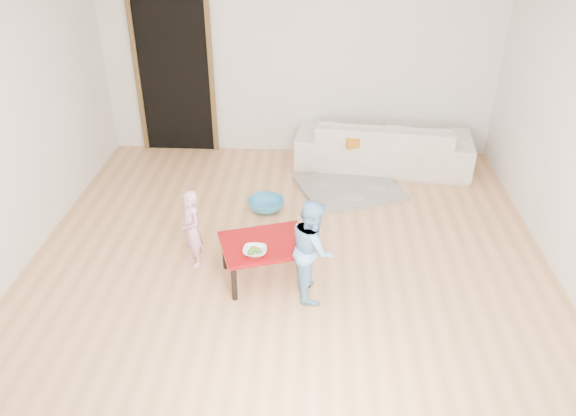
# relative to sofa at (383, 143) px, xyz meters

# --- Properties ---
(floor) EXTENTS (5.00, 5.00, 0.01)m
(floor) POSITION_rel_sofa_xyz_m (-1.08, -2.05, -0.31)
(floor) COLOR tan
(floor) RESTS_ON ground
(back_wall) EXTENTS (5.00, 0.02, 2.60)m
(back_wall) POSITION_rel_sofa_xyz_m (-1.08, 0.45, 0.99)
(back_wall) COLOR silver
(back_wall) RESTS_ON floor
(left_wall) EXTENTS (0.02, 5.00, 2.60)m
(left_wall) POSITION_rel_sofa_xyz_m (-3.58, -2.05, 0.99)
(left_wall) COLOR silver
(left_wall) RESTS_ON floor
(doorway) EXTENTS (1.02, 0.08, 2.11)m
(doorway) POSITION_rel_sofa_xyz_m (-2.68, 0.43, 0.71)
(doorway) COLOR brown
(doorway) RESTS_ON back_wall
(sofa) EXTENTS (2.23, 1.07, 0.63)m
(sofa) POSITION_rel_sofa_xyz_m (0.00, 0.00, 0.00)
(sofa) COLOR white
(sofa) RESTS_ON floor
(cushion) EXTENTS (0.57, 0.54, 0.12)m
(cushion) POSITION_rel_sofa_xyz_m (-0.32, -0.17, 0.16)
(cushion) COLOR orange
(cushion) RESTS_ON sofa
(red_table) EXTENTS (0.91, 0.79, 0.38)m
(red_table) POSITION_rel_sofa_xyz_m (-1.28, -2.41, -0.12)
(red_table) COLOR maroon
(red_table) RESTS_ON floor
(bowl) EXTENTS (0.20, 0.20, 0.05)m
(bowl) POSITION_rel_sofa_xyz_m (-1.35, -2.59, 0.09)
(bowl) COLOR white
(bowl) RESTS_ON red_table
(broccoli) EXTENTS (0.12, 0.12, 0.06)m
(broccoli) POSITION_rel_sofa_xyz_m (-1.35, -2.59, 0.10)
(broccoli) COLOR #2D5919
(broccoli) RESTS_ON red_table
(child_pink) EXTENTS (0.32, 0.33, 0.77)m
(child_pink) POSITION_rel_sofa_xyz_m (-1.98, -2.23, 0.07)
(child_pink) COLOR pink
(child_pink) RESTS_ON floor
(child_blue) EXTENTS (0.41, 0.50, 0.93)m
(child_blue) POSITION_rel_sofa_xyz_m (-0.85, -2.61, 0.15)
(child_blue) COLOR #5BA1D4
(child_blue) RESTS_ON floor
(basin) EXTENTS (0.40, 0.40, 0.13)m
(basin) POSITION_rel_sofa_xyz_m (-1.38, -1.19, -0.25)
(basin) COLOR teal
(basin) RESTS_ON floor
(blanket) EXTENTS (1.36, 1.26, 0.06)m
(blanket) POSITION_rel_sofa_xyz_m (-0.44, -0.68, -0.29)
(blanket) COLOR #9C948A
(blanket) RESTS_ON floor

